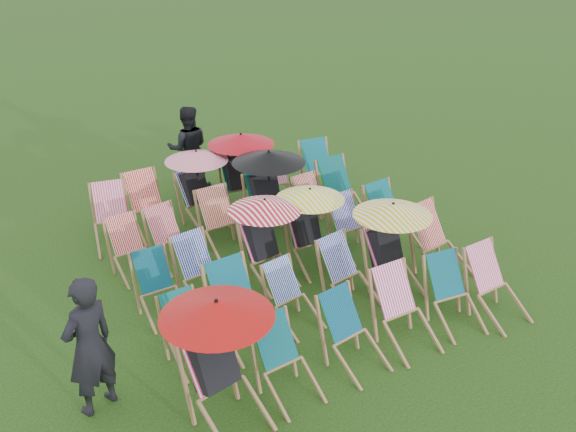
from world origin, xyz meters
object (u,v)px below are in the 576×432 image
deckchair_0 (222,362)px  deckchair_5 (498,286)px  deckchair_29 (322,170)px  person_rear (188,148)px  person_left (89,346)px

deckchair_0 → deckchair_5: bearing=-13.1°
deckchair_5 → deckchair_29: (0.18, 4.60, 0.03)m
person_rear → deckchair_5: bearing=127.2°
deckchair_29 → person_rear: person_rear is taller
deckchair_0 → deckchair_29: size_ratio=1.44×
person_left → person_rear: size_ratio=1.01×
deckchair_5 → person_rear: 6.46m
deckchair_0 → deckchair_5: deckchair_0 is taller
deckchair_5 → deckchair_29: bearing=84.0°
deckchair_29 → person_left: person_left is taller
deckchair_0 → person_rear: person_rear is taller
deckchair_0 → person_left: person_left is taller
deckchair_0 → deckchair_29: deckchair_0 is taller
deckchair_0 → person_left: (-1.15, 0.86, 0.08)m
deckchair_29 → person_rear: (-2.06, 1.57, 0.33)m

